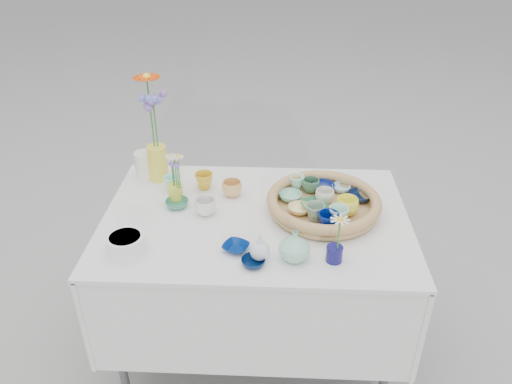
{
  "coord_description": "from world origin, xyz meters",
  "views": [
    {
      "loc": [
        0.08,
        -1.72,
        1.91
      ],
      "look_at": [
        0.0,
        0.02,
        0.87
      ],
      "focal_mm": 35.0,
      "sensor_mm": 36.0,
      "label": 1
    }
  ],
  "objects_px": {
    "bud_vase_seafoam": "(295,245)",
    "tall_vase_yellow": "(158,163)",
    "wicker_tray": "(323,204)",
    "display_table": "(256,346)"
  },
  "relations": [
    {
      "from": "display_table",
      "to": "bud_vase_seafoam",
      "type": "bearing_deg",
      "value": -60.8
    },
    {
      "from": "wicker_tray",
      "to": "display_table",
      "type": "bearing_deg",
      "value": -169.88
    },
    {
      "from": "tall_vase_yellow",
      "to": "wicker_tray",
      "type": "bearing_deg",
      "value": -18.31
    },
    {
      "from": "bud_vase_seafoam",
      "to": "tall_vase_yellow",
      "type": "relative_size",
      "value": 0.72
    },
    {
      "from": "wicker_tray",
      "to": "bud_vase_seafoam",
      "type": "distance_m",
      "value": 0.35
    },
    {
      "from": "display_table",
      "to": "bud_vase_seafoam",
      "type": "height_order",
      "value": "bud_vase_seafoam"
    },
    {
      "from": "bud_vase_seafoam",
      "to": "tall_vase_yellow",
      "type": "bearing_deg",
      "value": 137.32
    },
    {
      "from": "wicker_tray",
      "to": "tall_vase_yellow",
      "type": "xyz_separation_m",
      "value": [
        -0.74,
        0.25,
        0.04
      ]
    },
    {
      "from": "wicker_tray",
      "to": "bud_vase_seafoam",
      "type": "xyz_separation_m",
      "value": [
        -0.13,
        -0.32,
        0.02
      ]
    },
    {
      "from": "display_table",
      "to": "bud_vase_seafoam",
      "type": "distance_m",
      "value": 0.88
    }
  ]
}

